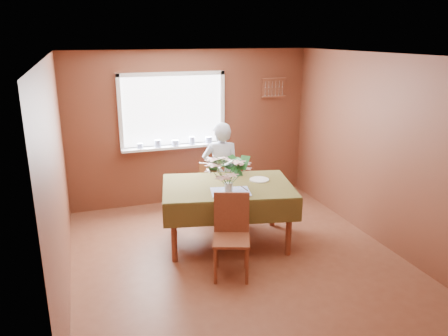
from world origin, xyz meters
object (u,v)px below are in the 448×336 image
object	(u,v)px
chair_far	(214,187)
flower_bouquet	(229,170)
dining_table	(228,192)
seated_woman	(221,172)
chair_near	(231,231)

from	to	relation	value
chair_far	flower_bouquet	bearing A→B (deg)	113.86
dining_table	chair_far	distance (m)	0.89
chair_far	dining_table	bearing A→B (deg)	116.94
seated_woman	flower_bouquet	xyz separation A→B (m)	(-0.24, -1.04, 0.35)
dining_table	flower_bouquet	bearing A→B (deg)	-95.48
chair_near	seated_woman	size ratio (longest dim) A/B	0.64
chair_far	seated_woman	world-z (taller)	seated_woman
chair_near	seated_woman	distance (m)	1.59
dining_table	chair_near	bearing A→B (deg)	-94.28
dining_table	flower_bouquet	size ratio (longest dim) A/B	3.65
chair_far	flower_bouquet	world-z (taller)	flower_bouquet
chair_far	seated_woman	bearing A→B (deg)	162.99
dining_table	seated_woman	distance (m)	0.78
chair_far	chair_near	size ratio (longest dim) A/B	0.93
chair_far	flower_bouquet	distance (m)	1.30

